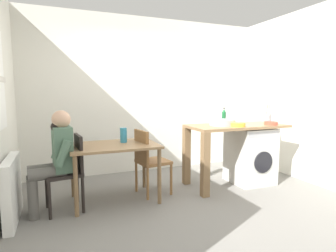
{
  "coord_description": "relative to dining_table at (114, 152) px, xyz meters",
  "views": [
    {
      "loc": [
        -1.53,
        -3.04,
        1.4
      ],
      "look_at": [
        -0.13,
        0.45,
        0.95
      ],
      "focal_mm": 29.7,
      "sensor_mm": 36.0,
      "label": 1
    }
  ],
  "objects": [
    {
      "name": "colander",
      "position": [
        2.3,
        -0.26,
        0.31
      ],
      "size": [
        0.2,
        0.2,
        0.06
      ],
      "color": "#D84C38",
      "rests_on": "kitchen_counter"
    },
    {
      "name": "sink_basin",
      "position": [
        1.59,
        -0.04,
        0.32
      ],
      "size": [
        0.38,
        0.38,
        0.09
      ],
      "primitive_type": "cylinder",
      "color": "#9EA0A5",
      "rests_on": "kitchen_counter"
    },
    {
      "name": "tap",
      "position": [
        1.59,
        0.14,
        0.42
      ],
      "size": [
        0.02,
        0.02,
        0.28
      ],
      "primitive_type": "cylinder",
      "color": "#B2B2B7",
      "rests_on": "kitchen_counter"
    },
    {
      "name": "utensil_crock",
      "position": [
        2.48,
        0.01,
        0.35
      ],
      "size": [
        0.11,
        0.11,
        0.3
      ],
      "color": "gray",
      "rests_on": "kitchen_counter"
    },
    {
      "name": "radiator",
      "position": [
        -1.15,
        -0.18,
        -0.29
      ],
      "size": [
        0.1,
        0.8,
        0.7
      ],
      "primitive_type": "cube",
      "color": "white",
      "rests_on": "ground_plane"
    },
    {
      "name": "bottle_tall_green",
      "position": [
        1.76,
        0.18,
        0.39
      ],
      "size": [
        0.06,
        0.06,
        0.25
      ],
      "color": "#19592D",
      "rests_on": "kitchen_counter"
    },
    {
      "name": "scissors",
      "position": [
        1.8,
        -0.14,
        0.28
      ],
      "size": [
        0.15,
        0.06,
        0.01
      ],
      "color": "#B2B2B7",
      "rests_on": "kitchen_counter"
    },
    {
      "name": "chair_opposite",
      "position": [
        0.48,
        0.04,
        -0.14
      ],
      "size": [
        0.46,
        0.46,
        0.9
      ],
      "rotation": [
        0.0,
        0.0,
        -1.41
      ],
      "color": "olive",
      "rests_on": "ground_plane"
    },
    {
      "name": "ground_plane",
      "position": [
        0.87,
        -0.48,
        -0.64
      ],
      "size": [
        5.46,
        5.46,
        0.0
      ],
      "primitive_type": "plane",
      "color": "slate"
    },
    {
      "name": "wall_back",
      "position": [
        0.87,
        1.27,
        0.71
      ],
      "size": [
        4.6,
        0.1,
        2.7
      ],
      "primitive_type": "cube",
      "color": "silver",
      "rests_on": "ground_plane"
    },
    {
      "name": "wall_counter_side",
      "position": [
        3.02,
        -0.48,
        0.71
      ],
      "size": [
        0.1,
        3.8,
        2.7
      ],
      "primitive_type": "cube",
      "color": "silver",
      "rests_on": "ground_plane"
    },
    {
      "name": "washing_machine",
      "position": [
        2.12,
        -0.05,
        -0.21
      ],
      "size": [
        0.6,
        0.61,
        0.86
      ],
      "color": "silver",
      "rests_on": "ground_plane"
    },
    {
      "name": "dining_table",
      "position": [
        0.0,
        0.0,
        0.0
      ],
      "size": [
        1.1,
        0.76,
        0.74
      ],
      "color": "olive",
      "rests_on": "ground_plane"
    },
    {
      "name": "seated_person",
      "position": [
        -0.71,
        -0.11,
        0.03
      ],
      "size": [
        0.52,
        0.53,
        1.2
      ],
      "rotation": [
        0.0,
        0.0,
        1.68
      ],
      "color": "#595651",
      "rests_on": "ground_plane"
    },
    {
      "name": "chair_person_seat",
      "position": [
        -0.55,
        -0.09,
        -0.14
      ],
      "size": [
        0.44,
        0.44,
        0.9
      ],
      "rotation": [
        0.0,
        0.0,
        1.68
      ],
      "color": "black",
      "rests_on": "ground_plane"
    },
    {
      "name": "vase",
      "position": [
        0.15,
        0.1,
        0.2
      ],
      "size": [
        0.09,
        0.09,
        0.2
      ],
      "primitive_type": "cylinder",
      "color": "teal",
      "rests_on": "dining_table"
    },
    {
      "name": "mixing_bowl",
      "position": [
        1.72,
        -0.24,
        0.31
      ],
      "size": [
        0.21,
        0.21,
        0.06
      ],
      "color": "gold",
      "rests_on": "kitchen_counter"
    },
    {
      "name": "kitchen_counter",
      "position": [
        1.64,
        -0.04,
        0.12
      ],
      "size": [
        1.5,
        0.68,
        0.92
      ],
      "color": "olive",
      "rests_on": "ground_plane"
    }
  ]
}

